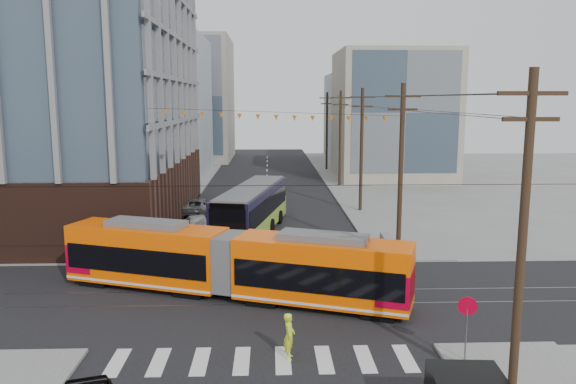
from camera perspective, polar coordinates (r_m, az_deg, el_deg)
name	(u,v)px	position (r m, az deg, el deg)	size (l,w,h in m)	color
ground	(263,329)	(25.47, -2.53, -13.77)	(160.00, 160.00, 0.00)	slate
bg_bldg_nw_near	(138,107)	(77.38, -15.03, 8.33)	(18.00, 16.00, 18.00)	#8C99A5
bg_bldg_ne_near	(392,115)	(73.15, 10.55, 7.67)	(14.00, 14.00, 16.00)	gray
bg_bldg_nw_far	(183,99)	(96.48, -10.61, 9.24)	(16.00, 18.00, 20.00)	gray
bg_bldg_ne_far	(378,118)	(93.16, 9.09, 7.43)	(16.00, 16.00, 14.00)	#8C99A5
utility_pole_near	(522,240)	(19.77, 22.70, -4.55)	(0.30, 0.30, 11.00)	black
utility_pole_far	(327,132)	(79.96, 3.97, 6.14)	(0.30, 0.30, 11.00)	black
streetcar	(230,263)	(28.97, -5.87, -7.20)	(18.27, 2.57, 3.52)	#FC5500
city_bus	(252,210)	(42.15, -3.69, -1.80)	(2.82, 13.00, 3.68)	black
parked_car_silver	(182,244)	(37.30, -10.75, -5.23)	(1.48, 4.23, 1.39)	#9EA0A6
parked_car_white	(197,224)	(42.98, -9.24, -3.24)	(1.96, 4.81, 1.40)	silver
parked_car_grey	(199,206)	(50.08, -9.08, -1.42)	(2.36, 5.12, 1.42)	#5B5C5E
pedestrian	(289,336)	(22.52, 0.12, -14.41)	(0.67, 0.44, 1.85)	#D0ED2B
stop_sign	(466,332)	(23.02, 17.64, -13.43)	(0.76, 0.76, 2.51)	#AF001E
jersey_barrier	(389,244)	(38.42, 10.18, -5.25)	(0.89, 3.94, 0.79)	gray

